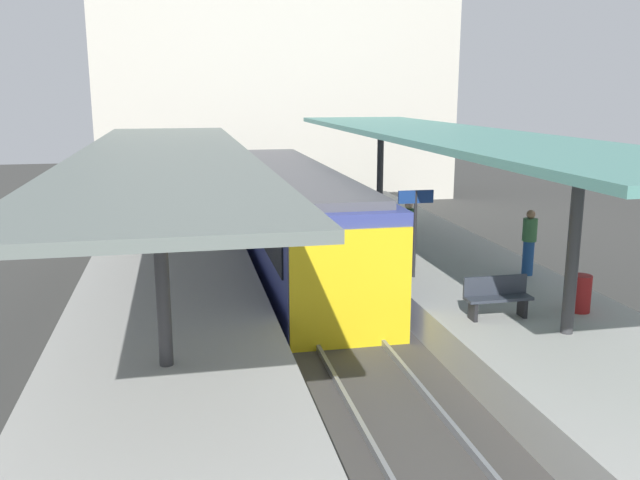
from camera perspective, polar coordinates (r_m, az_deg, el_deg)
The scene contains 16 objects.
ground_plane at distance 17.30m, azimuth 0.25°, elevation -6.34°, with size 80.00×80.00×0.00m, color #383835.
platform_left at distance 16.80m, azimuth -12.58°, elevation -5.43°, with size 4.40×28.00×1.00m, color #9E9E99.
platform_right at distance 18.29m, azimuth 12.01°, elevation -3.92°, with size 4.40×28.00×1.00m, color #9E9E99.
track_ballast at distance 17.27m, azimuth 0.25°, elevation -6.02°, with size 3.20×28.00×0.20m, color #423F3D.
rail_near_side at distance 17.08m, azimuth -2.12°, elevation -5.63°, with size 0.08×28.00×0.14m, color slate.
rail_far_side at distance 17.37m, azimuth 2.59°, elevation -5.33°, with size 0.08×28.00×0.14m, color slate.
commuter_train at distance 20.84m, azimuth -2.15°, elevation 1.84°, with size 2.78×14.14×3.10m.
canopy_left at distance 17.48m, azimuth -13.09°, elevation 7.02°, with size 4.18×21.00×3.13m.
canopy_right at distance 18.88m, azimuth 10.83°, elevation 8.65°, with size 4.18×21.00×3.51m.
platform_bench at distance 14.38m, azimuth 14.81°, elevation -4.60°, with size 1.40×0.41×0.86m.
platform_sign at distance 16.80m, azimuth 8.10°, elevation 2.22°, with size 0.90×0.08×2.21m.
litter_bin at distance 15.31m, azimuth 21.24°, elevation -4.25°, with size 0.44×0.44×0.80m, color maroon.
passenger_near_bench at distance 22.69m, azimuth 2.56°, elevation 3.13°, with size 0.36×0.36×1.71m.
passenger_mid_platform at distance 18.42m, azimuth 7.50°, elevation 0.79°, with size 0.36×0.36×1.70m.
passenger_far_end at distance 17.79m, azimuth 17.33°, elevation -0.12°, with size 0.36×0.36×1.68m.
station_building_backdrop at distance 36.37m, azimuth -3.79°, elevation 12.38°, with size 18.00×6.00×11.00m, color beige.
Camera 1 is at (-3.43, -16.00, 5.60)m, focal length 37.68 mm.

